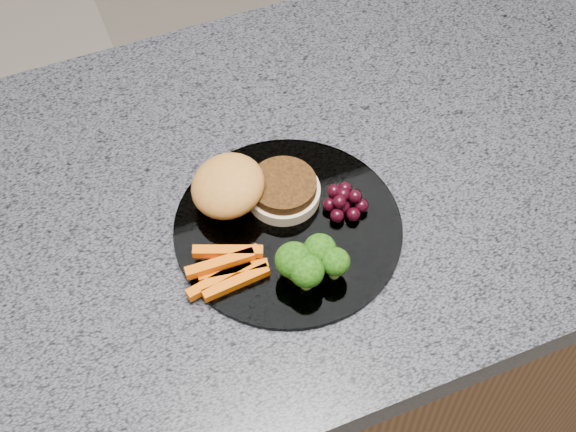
% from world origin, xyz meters
% --- Properties ---
extents(island_cabinet, '(1.20, 0.60, 0.86)m').
position_xyz_m(island_cabinet, '(0.00, 0.00, 0.43)').
color(island_cabinet, brown).
rests_on(island_cabinet, ground).
extents(countertop, '(1.20, 0.60, 0.04)m').
position_xyz_m(countertop, '(0.00, 0.00, 0.88)').
color(countertop, '#4D4D57').
rests_on(countertop, island_cabinet).
extents(plate, '(0.26, 0.26, 0.01)m').
position_xyz_m(plate, '(-0.00, -0.07, 0.90)').
color(plate, white).
rests_on(plate, countertop).
extents(burger, '(0.15, 0.10, 0.05)m').
position_xyz_m(burger, '(-0.03, -0.01, 0.93)').
color(burger, beige).
rests_on(burger, plate).
extents(carrot_sticks, '(0.10, 0.06, 0.02)m').
position_xyz_m(carrot_sticks, '(-0.09, -0.10, 0.91)').
color(carrot_sticks, '#DC5903').
rests_on(carrot_sticks, plate).
extents(broccoli, '(0.08, 0.06, 0.05)m').
position_xyz_m(broccoli, '(-0.00, -0.14, 0.93)').
color(broccoli, olive).
rests_on(broccoli, plate).
extents(grape_bunch, '(0.05, 0.05, 0.03)m').
position_xyz_m(grape_bunch, '(0.07, -0.07, 0.92)').
color(grape_bunch, black).
rests_on(grape_bunch, plate).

